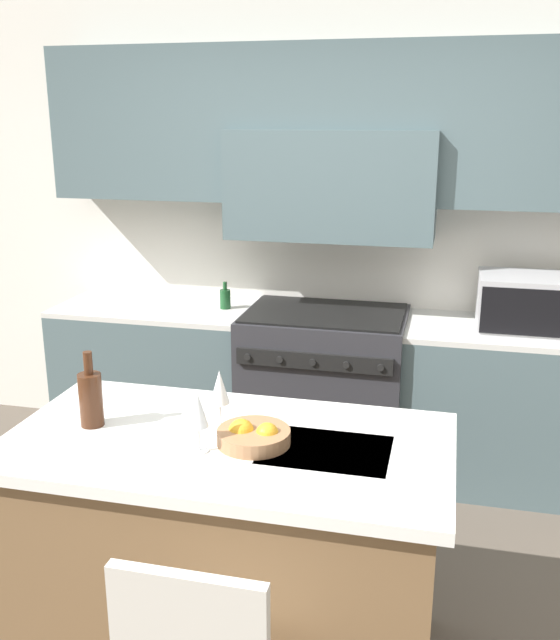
{
  "coord_description": "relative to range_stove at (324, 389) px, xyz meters",
  "views": [
    {
      "loc": [
        0.67,
        -2.09,
        2.03
      ],
      "look_at": [
        -0.03,
        0.8,
        1.17
      ],
      "focal_mm": 40.0,
      "sensor_mm": 36.0,
      "label": 1
    }
  ],
  "objects": [
    {
      "name": "back_counter",
      "position": [
        0.0,
        0.02,
        -0.02
      ],
      "size": [
        3.27,
        0.62,
        0.91
      ],
      "color": "#4C6066",
      "rests_on": "ground_plane"
    },
    {
      "name": "back_cabinetry",
      "position": [
        -0.0,
        0.27,
        1.11
      ],
      "size": [
        10.0,
        0.46,
        2.7
      ],
      "color": "silver",
      "rests_on": "ground_plane"
    },
    {
      "name": "range_stove",
      "position": [
        0.0,
        0.0,
        0.0
      ],
      "size": [
        0.92,
        0.7,
        0.95
      ],
      "color": "#2D2D33",
      "rests_on": "ground_plane"
    },
    {
      "name": "wine_bottle",
      "position": [
        -0.58,
        -1.66,
        0.56
      ],
      "size": [
        0.09,
        0.09,
        0.29
      ],
      "color": "#422314",
      "rests_on": "kitchen_island"
    },
    {
      "name": "microwave",
      "position": [
        1.1,
        0.02,
        0.59
      ],
      "size": [
        0.54,
        0.4,
        0.3
      ],
      "color": "#B7B7BC",
      "rests_on": "back_counter"
    },
    {
      "name": "fruit_bowl",
      "position": [
        0.04,
        -1.67,
        0.48
      ],
      "size": [
        0.26,
        0.26,
        0.09
      ],
      "color": "#996B47",
      "rests_on": "kitchen_island"
    },
    {
      "name": "oil_bottle_on_counter",
      "position": [
        -0.62,
        0.06,
        0.5
      ],
      "size": [
        0.06,
        0.06,
        0.16
      ],
      "color": "#194723",
      "rests_on": "back_counter"
    },
    {
      "name": "wine_glass_near",
      "position": [
        -0.12,
        -1.77,
        0.6
      ],
      "size": [
        0.07,
        0.07,
        0.22
      ],
      "color": "white",
      "rests_on": "kitchen_island"
    },
    {
      "name": "wine_glass_far",
      "position": [
        -0.11,
        -1.56,
        0.6
      ],
      "size": [
        0.07,
        0.07,
        0.22
      ],
      "color": "white",
      "rests_on": "kitchen_island"
    },
    {
      "name": "kitchen_island",
      "position": [
        -0.06,
        -1.65,
        -0.01
      ],
      "size": [
        1.59,
        0.84,
        0.92
      ],
      "color": "brown",
      "rests_on": "ground_plane"
    }
  ]
}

